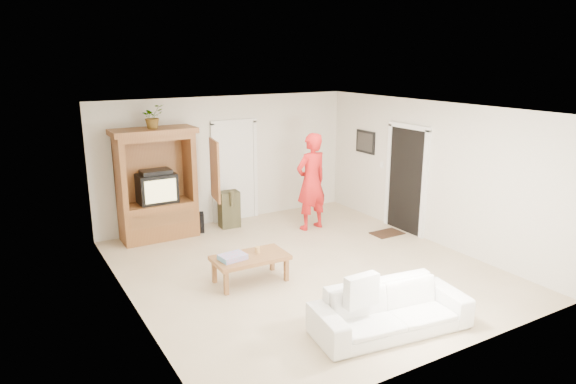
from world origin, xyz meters
name	(u,v)px	position (x,y,z in m)	size (l,w,h in m)	color
floor	(304,268)	(0.00, 0.00, 0.00)	(6.00, 6.00, 0.00)	tan
ceiling	(305,109)	(0.00, 0.00, 2.60)	(6.00, 6.00, 0.00)	white
wall_back	(227,160)	(0.00, 3.00, 1.30)	(5.50, 5.50, 0.00)	silver
wall_front	(451,252)	(0.00, -3.00, 1.30)	(5.50, 5.50, 0.00)	silver
wall_left	(128,219)	(-2.75, 0.00, 1.30)	(6.00, 6.00, 0.00)	silver
wall_right	(431,172)	(2.75, 0.00, 1.30)	(6.00, 6.00, 0.00)	silver
armoire	(158,191)	(-1.58, 2.66, 0.91)	(1.82, 1.14, 2.10)	brown
door_back	(235,172)	(0.15, 2.97, 1.02)	(0.85, 0.05, 2.04)	white
doorway_right	(406,181)	(2.73, 0.60, 1.02)	(0.05, 0.90, 2.04)	black
framed_picture	(365,142)	(2.73, 1.90, 1.60)	(0.03, 0.60, 0.48)	black
doormat	(387,233)	(2.30, 0.60, 0.01)	(0.60, 0.40, 0.02)	#382316
plant	(152,117)	(-1.60, 2.63, 2.32)	(0.39, 0.34, 0.43)	#4C7238
man	(311,182)	(1.19, 1.64, 0.97)	(0.71, 0.46, 1.94)	red
sofa	(391,309)	(-0.12, -2.23, 0.29)	(2.00, 0.78, 0.59)	white
coffee_table	(250,259)	(-0.99, -0.02, 0.37)	(1.16, 0.65, 0.43)	brown
towel	(233,257)	(-1.28, -0.02, 0.47)	(0.38, 0.28, 0.08)	#E14B77
candle	(258,250)	(-0.84, 0.03, 0.48)	(0.08, 0.08, 0.10)	tan
backpack_black	(196,223)	(-0.91, 2.55, 0.20)	(0.32, 0.19, 0.39)	black
backpack_olive	(229,209)	(-0.18, 2.56, 0.37)	(0.39, 0.29, 0.74)	#47442B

